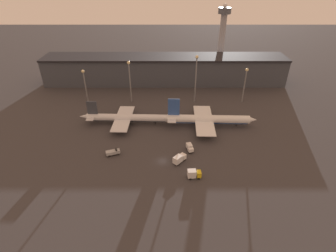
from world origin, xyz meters
The scene contains 13 objects.
ground centered at (0.00, 0.00, 0.00)m, with size 600.00×600.00×0.00m, color #383538.
terminal_building centered at (0.00, 87.30, 9.37)m, with size 162.35×20.99×18.63m.
airplane_0 centered at (-19.27, 30.91, 3.30)m, with size 48.98×26.68×12.40m.
airplane_1 centered at (22.01, 28.68, 3.72)m, with size 49.89×30.62×14.89m.
service_vehicle_0 centered at (11.85, 7.54, 1.64)m, with size 3.30×5.20×2.92m.
service_vehicle_1 centered at (12.13, -10.13, 2.03)m, with size 5.38×2.82×3.74m.
service_vehicle_2 centered at (-21.50, 4.40, 1.38)m, with size 6.34×4.06×2.92m.
service_vehicle_3 centered at (6.89, -0.84, 1.98)m, with size 5.97×6.21×3.60m.
lamp_post_0 centered at (-46.02, 56.48, 13.11)m, with size 1.80×1.80×20.00m.
lamp_post_1 centered at (-19.71, 56.48, 15.90)m, with size 1.80×1.80×24.99m.
lamp_post_2 centered at (18.22, 56.48, 17.68)m, with size 1.80×1.80×28.24m.
lamp_post_3 centered at (46.88, 56.48, 13.64)m, with size 1.80×1.80×20.94m.
control_tower centered at (42.27, 113.64, 27.66)m, with size 9.00×9.00×47.97m.
Camera 1 is at (2.26, -86.06, 70.07)m, focal length 28.00 mm.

